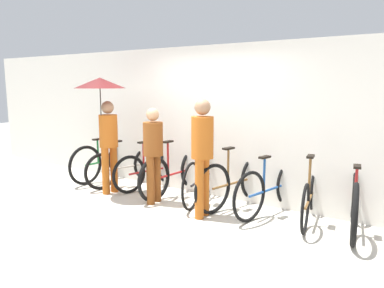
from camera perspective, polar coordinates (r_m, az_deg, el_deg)
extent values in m
plane|color=beige|center=(5.39, -5.96, -11.93)|extent=(30.00, 30.00, 0.00)
cube|color=silver|center=(6.43, 3.54, 3.36)|extent=(12.73, 0.12, 2.58)
torus|color=black|center=(8.08, -10.54, -2.06)|extent=(0.10, 0.77, 0.77)
torus|color=black|center=(7.49, -15.93, -3.15)|extent=(0.10, 0.77, 0.77)
cylinder|color=#19662D|center=(7.78, -13.13, -2.59)|extent=(0.08, 0.95, 0.04)
cylinder|color=#19662D|center=(7.63, -14.15, -1.10)|extent=(0.04, 0.04, 0.46)
cube|color=black|center=(7.59, -14.22, 0.71)|extent=(0.10, 0.20, 0.03)
cylinder|color=#19662D|center=(8.03, -10.61, 0.20)|extent=(0.04, 0.04, 0.65)
cylinder|color=#19662D|center=(7.99, -10.67, 2.49)|extent=(0.44, 0.05, 0.03)
torus|color=black|center=(7.66, -6.75, -2.90)|extent=(0.20, 0.68, 0.69)
torus|color=black|center=(7.09, -13.67, -4.09)|extent=(0.20, 0.68, 0.69)
cylinder|color=#A59E93|center=(7.36, -10.08, -3.48)|extent=(0.26, 1.05, 0.04)
cylinder|color=#A59E93|center=(7.21, -11.37, -1.71)|extent=(0.04, 0.04, 0.51)
cube|color=black|center=(7.16, -11.44, 0.40)|extent=(0.13, 0.21, 0.03)
cylinder|color=#A59E93|center=(7.60, -6.80, -0.62)|extent=(0.04, 0.04, 0.62)
cylinder|color=#A59E93|center=(7.55, -6.84, 1.69)|extent=(0.44, 0.12, 0.03)
torus|color=black|center=(7.30, -3.13, -3.44)|extent=(0.22, 0.68, 0.69)
torus|color=black|center=(6.75, -9.55, -4.60)|extent=(0.22, 0.68, 0.69)
cylinder|color=maroon|center=(7.02, -6.21, -4.01)|extent=(0.26, 0.95, 0.04)
cylinder|color=maroon|center=(6.86, -7.40, -2.05)|extent=(0.04, 0.04, 0.53)
cube|color=black|center=(6.82, -7.44, 0.26)|extent=(0.13, 0.22, 0.03)
cylinder|color=maroon|center=(7.23, -3.15, -0.69)|extent=(0.04, 0.04, 0.71)
cylinder|color=maroon|center=(7.18, -3.18, 2.11)|extent=(0.43, 0.13, 0.03)
torus|color=black|center=(7.02, 0.28, -3.68)|extent=(0.10, 0.75, 0.75)
torus|color=black|center=(6.22, -5.80, -5.41)|extent=(0.10, 0.75, 0.75)
cylinder|color=maroon|center=(6.61, -2.57, -4.50)|extent=(0.10, 1.08, 0.04)
cylinder|color=maroon|center=(6.41, -3.68, -2.31)|extent=(0.04, 0.04, 0.58)
cube|color=black|center=(6.36, -3.71, 0.37)|extent=(0.10, 0.20, 0.03)
cylinder|color=maroon|center=(6.96, 0.28, -1.28)|extent=(0.04, 0.04, 0.60)
cylinder|color=maroon|center=(6.91, 0.28, 1.16)|extent=(0.44, 0.05, 0.03)
torus|color=black|center=(6.71, 3.00, -4.28)|extent=(0.21, 0.74, 0.75)
torus|color=black|center=(5.79, -0.12, -6.45)|extent=(0.21, 0.74, 0.75)
cylinder|color=black|center=(6.25, 1.56, -5.29)|extent=(0.27, 0.99, 0.04)
cylinder|color=black|center=(6.03, 1.01, -3.27)|extent=(0.04, 0.04, 0.52)
cube|color=black|center=(5.97, 1.01, -0.67)|extent=(0.13, 0.22, 0.03)
cylinder|color=black|center=(6.65, 3.02, -1.72)|extent=(0.04, 0.04, 0.61)
cylinder|color=black|center=(6.60, 3.04, 0.89)|extent=(0.43, 0.13, 0.03)
torus|color=black|center=(6.41, 9.68, -4.97)|extent=(0.21, 0.76, 0.77)
torus|color=black|center=(5.63, 3.20, -6.85)|extent=(0.21, 0.76, 0.77)
cylinder|color=brown|center=(6.01, 6.65, -5.86)|extent=(0.25, 1.04, 0.04)
cylinder|color=brown|center=(5.81, 5.54, -3.53)|extent=(0.04, 0.04, 0.56)
cube|color=black|center=(5.75, 5.58, -0.66)|extent=(0.13, 0.21, 0.03)
cylinder|color=brown|center=(6.34, 9.76, -1.88)|extent=(0.04, 0.04, 0.70)
cylinder|color=brown|center=(6.28, 9.85, 1.28)|extent=(0.44, 0.12, 0.03)
torus|color=black|center=(6.23, 14.65, -5.72)|extent=(0.19, 0.73, 0.74)
torus|color=black|center=(5.36, 8.74, -7.95)|extent=(0.19, 0.73, 0.74)
cylinder|color=#19478C|center=(5.79, 11.92, -6.76)|extent=(0.24, 1.06, 0.04)
cylinder|color=#19478C|center=(5.57, 10.94, -4.67)|extent=(0.04, 0.04, 0.50)
cube|color=black|center=(5.51, 11.02, -1.97)|extent=(0.13, 0.21, 0.03)
cylinder|color=#19478C|center=(6.14, 14.79, -2.45)|extent=(0.04, 0.04, 0.72)
cylinder|color=#19478C|center=(6.08, 14.93, 0.89)|extent=(0.44, 0.11, 0.03)
torus|color=black|center=(6.06, 18.04, -6.61)|extent=(0.16, 0.67, 0.67)
torus|color=black|center=(5.13, 16.87, -9.42)|extent=(0.16, 0.67, 0.67)
cylinder|color=brown|center=(5.60, 17.51, -7.90)|extent=(0.21, 0.97, 0.04)
cylinder|color=brown|center=(5.35, 17.46, -5.23)|extent=(0.04, 0.04, 0.62)
cube|color=black|center=(5.28, 17.63, -1.81)|extent=(0.12, 0.21, 0.03)
cylinder|color=brown|center=(5.99, 18.20, -3.66)|extent=(0.04, 0.04, 0.64)
cylinder|color=brown|center=(5.93, 18.35, -0.64)|extent=(0.44, 0.11, 0.03)
torus|color=black|center=(5.92, 23.50, -6.77)|extent=(0.21, 0.78, 0.78)
torus|color=black|center=(4.95, 23.51, -9.83)|extent=(0.21, 0.78, 0.78)
cylinder|color=maroon|center=(5.43, 23.50, -8.16)|extent=(0.23, 1.00, 0.04)
cylinder|color=maroon|center=(5.19, 23.69, -6.05)|extent=(0.04, 0.04, 0.51)
cube|color=black|center=(5.13, 23.88, -3.15)|extent=(0.13, 0.21, 0.03)
cylinder|color=maroon|center=(5.84, 23.71, -3.59)|extent=(0.04, 0.04, 0.67)
cylinder|color=maroon|center=(5.78, 23.92, -0.34)|extent=(0.44, 0.11, 0.03)
cylinder|color=#B25619|center=(6.88, -11.81, -3.78)|extent=(0.13, 0.13, 0.84)
cylinder|color=#B25619|center=(6.78, -13.03, -4.02)|extent=(0.13, 0.13, 0.84)
cylinder|color=#B25619|center=(6.71, -12.62, 1.95)|extent=(0.32, 0.32, 0.57)
sphere|color=#997051|center=(6.67, -12.75, 5.47)|extent=(0.22, 0.22, 0.22)
cylinder|color=#332D28|center=(6.59, -13.73, 5.16)|extent=(0.02, 0.02, 0.71)
cone|color=#591919|center=(6.58, -13.87, 9.03)|extent=(0.87, 0.87, 0.18)
cylinder|color=brown|center=(6.23, -5.37, -5.18)|extent=(0.13, 0.13, 0.79)
cylinder|color=brown|center=(6.09, -6.35, -5.54)|extent=(0.13, 0.13, 0.79)
cylinder|color=brown|center=(6.03, -5.95, 0.78)|extent=(0.32, 0.32, 0.54)
sphere|color=tan|center=(5.98, -6.02, 4.50)|extent=(0.21, 0.21, 0.21)
cylinder|color=#B25619|center=(5.56, 1.98, -6.44)|extent=(0.13, 0.13, 0.88)
cylinder|color=#B25619|center=(5.41, 1.13, -6.90)|extent=(0.13, 0.13, 0.88)
cylinder|color=#B25619|center=(5.33, 1.59, 1.00)|extent=(0.32, 0.32, 0.60)
sphere|color=#997051|center=(5.29, 1.61, 5.66)|extent=(0.23, 0.23, 0.23)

